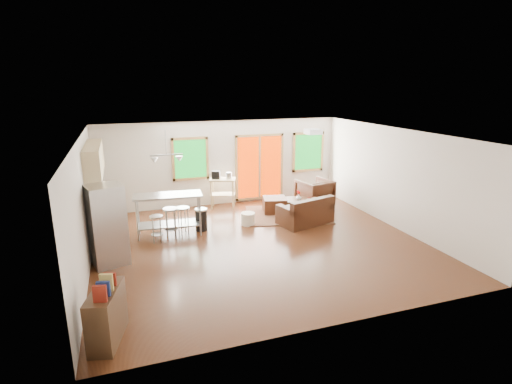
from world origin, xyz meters
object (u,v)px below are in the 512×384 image
object	(u,v)px
ottoman	(275,205)
kitchen_cart	(222,183)
coffee_table	(300,201)
loveseat	(306,213)
armchair	(314,192)
refrigerator	(107,225)
island	(169,207)
rug	(288,215)

from	to	relation	value
ottoman	kitchen_cart	xyz separation A→B (m)	(-1.36, 0.91, 0.57)
coffee_table	ottoman	size ratio (longest dim) A/B	1.61
loveseat	coffee_table	size ratio (longest dim) A/B	1.48
armchair	refrigerator	size ratio (longest dim) A/B	0.55
armchair	ottoman	world-z (taller)	armchair
ottoman	island	bearing A→B (deg)	-165.31
coffee_table	refrigerator	xyz separation A→B (m)	(-5.29, -1.90, 0.51)
refrigerator	loveseat	bearing A→B (deg)	-5.21
loveseat	island	distance (m)	3.64
loveseat	island	bearing A→B (deg)	159.24
loveseat	armchair	world-z (taller)	armchair
loveseat	rug	bearing A→B (deg)	86.80
armchair	kitchen_cart	world-z (taller)	kitchen_cart
rug	kitchen_cart	xyz separation A→B (m)	(-1.62, 1.28, 0.78)
rug	kitchen_cart	distance (m)	2.21
ottoman	kitchen_cart	distance (m)	1.74
ottoman	refrigerator	distance (m)	5.05
ottoman	kitchen_cart	world-z (taller)	kitchen_cart
loveseat	armchair	distance (m)	1.64
coffee_table	ottoman	world-z (taller)	ottoman
coffee_table	kitchen_cart	world-z (taller)	kitchen_cart
loveseat	refrigerator	world-z (taller)	refrigerator
loveseat	refrigerator	bearing A→B (deg)	175.26
coffee_table	kitchen_cart	bearing A→B (deg)	152.23
rug	ottoman	bearing A→B (deg)	125.40
armchair	coffee_table	bearing A→B (deg)	15.41
loveseat	kitchen_cart	bearing A→B (deg)	115.49
armchair	rug	bearing A→B (deg)	12.33
island	coffee_table	bearing A→B (deg)	9.27
island	rug	bearing A→B (deg)	7.61
armchair	ottoman	xyz separation A→B (m)	(-1.36, -0.14, -0.25)
loveseat	ottoman	size ratio (longest dim) A/B	2.38
loveseat	coffee_table	world-z (taller)	loveseat
ottoman	refrigerator	size ratio (longest dim) A/B	0.39
rug	loveseat	bearing A→B (deg)	-78.38
rug	ottoman	distance (m)	0.50
coffee_table	ottoman	distance (m)	0.77
rug	island	xyz separation A→B (m)	(-3.42, -0.46, 0.71)
rug	loveseat	size ratio (longest dim) A/B	1.49
loveseat	ottoman	world-z (taller)	loveseat
coffee_table	armchair	bearing A→B (deg)	27.96
coffee_table	kitchen_cart	size ratio (longest dim) A/B	0.92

